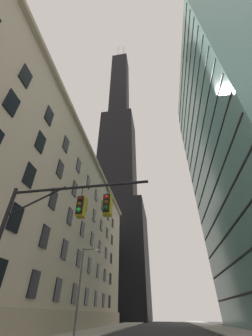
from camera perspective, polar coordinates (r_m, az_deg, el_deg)
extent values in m
cube|color=#BCAF93|center=(37.07, -22.68, -13.96)|extent=(14.62, 58.33, 27.65)
cube|color=tan|center=(40.45, -9.14, 3.44)|extent=(0.70, 58.33, 0.60)
cube|color=tan|center=(31.66, -14.72, -35.93)|extent=(0.50, 58.33, 2.20)
cube|color=black|center=(22.64, -24.20, -27.29)|extent=(0.14, 1.40, 2.20)
cube|color=black|center=(27.04, -18.41, -29.37)|extent=(0.14, 1.40, 2.20)
cube|color=black|center=(31.62, -14.13, -30.69)|extent=(0.14, 1.40, 2.20)
cube|color=black|center=(36.31, -10.87, -31.59)|extent=(0.14, 1.40, 2.20)
cube|color=black|center=(41.07, -8.31, -32.22)|extent=(0.14, 1.40, 2.20)
cube|color=black|center=(45.88, -6.27, -32.68)|extent=(0.14, 1.40, 2.20)
cube|color=black|center=(50.73, -4.60, -33.03)|extent=(0.14, 1.40, 2.20)
cube|color=black|center=(19.51, -28.33, -12.10)|extent=(0.14, 1.40, 2.20)
cube|color=black|center=(23.44, -21.63, -17.30)|extent=(0.14, 1.40, 2.20)
cube|color=black|center=(27.71, -16.70, -20.82)|extent=(0.14, 1.40, 2.20)
cube|color=black|center=(32.19, -12.97, -23.29)|extent=(0.14, 1.40, 2.20)
cube|color=black|center=(36.81, -10.07, -25.09)|extent=(0.14, 1.40, 2.20)
cube|color=black|center=(41.51, -7.77, -26.44)|extent=(0.14, 1.40, 2.20)
cube|color=black|center=(46.28, -5.90, -27.49)|extent=(0.14, 1.40, 2.20)
cube|color=black|center=(51.09, -4.35, -28.32)|extent=(0.14, 1.40, 2.20)
cube|color=black|center=(21.28, -25.20, -1.83)|extent=(0.14, 1.40, 2.20)
cube|color=black|center=(24.92, -19.53, -8.21)|extent=(0.14, 1.40, 2.20)
cube|color=black|center=(28.98, -15.27, -12.83)|extent=(0.14, 1.40, 2.20)
cube|color=black|center=(33.29, -11.98, -16.25)|extent=(0.14, 1.40, 2.20)
cube|color=black|center=(37.77, -9.39, -18.83)|extent=(0.14, 1.40, 2.20)
cube|color=black|center=(42.37, -7.29, -20.84)|extent=(0.14, 1.40, 2.20)
cube|color=black|center=(47.05, -5.57, -22.43)|extent=(0.14, 1.40, 2.20)
cube|color=black|center=(51.79, -4.13, -23.72)|extent=(0.14, 1.40, 2.20)
cube|color=black|center=(21.01, -29.14, 15.49)|extent=(0.14, 1.40, 2.20)
cube|color=black|center=(23.66, -22.66, 6.63)|extent=(0.14, 1.40, 2.20)
cube|color=black|center=(26.99, -17.79, -0.31)|extent=(0.14, 1.40, 2.20)
cube|color=black|center=(30.77, -14.06, -5.64)|extent=(0.14, 1.40, 2.20)
cube|color=black|center=(34.87, -11.14, -9.75)|extent=(0.14, 1.40, 2.20)
cube|color=black|center=(39.17, -8.79, -12.96)|extent=(0.14, 1.40, 2.20)
cube|color=black|center=(43.62, -6.87, -15.51)|extent=(0.14, 1.40, 2.20)
cube|color=black|center=(48.18, -5.27, -17.57)|extent=(0.14, 1.40, 2.20)
cube|color=black|center=(52.82, -3.92, -19.26)|extent=(0.14, 1.40, 2.20)
cube|color=black|center=(24.17, -26.09, 21.92)|extent=(0.14, 1.40, 2.20)
cube|color=black|center=(26.51, -20.56, 13.40)|extent=(0.14, 1.40, 2.20)
cube|color=black|center=(29.51, -16.33, 6.35)|extent=(0.14, 1.40, 2.20)
cube|color=black|center=(33.01, -13.03, 0.67)|extent=(0.14, 1.40, 2.20)
cube|color=black|center=(36.85, -10.40, -3.88)|extent=(0.14, 1.40, 2.20)
cube|color=black|center=(40.95, -8.26, -7.54)|extent=(0.14, 1.40, 2.20)
cube|color=black|center=(45.23, -6.49, -10.51)|extent=(0.14, 1.40, 2.20)
cube|color=black|center=(49.64, -5.00, -12.96)|extent=(0.14, 1.40, 2.20)
cube|color=black|center=(54.15, -3.74, -14.99)|extent=(0.14, 1.40, 2.20)
cube|color=black|center=(86.23, -3.15, -23.64)|extent=(24.93, 24.93, 39.33)
cube|color=black|center=(107.23, -2.32, 2.47)|extent=(17.45, 17.45, 57.20)
cube|color=black|center=(155.44, -1.72, 21.47)|extent=(11.22, 11.22, 71.51)
cylinder|color=silver|center=(198.40, -2.16, 29.04)|extent=(1.20, 1.20, 26.04)
cylinder|color=silver|center=(197.99, -0.70, 29.24)|extent=(1.20, 1.20, 26.04)
cube|color=slate|center=(48.41, 31.32, 5.97)|extent=(18.71, 35.53, 59.62)
cube|color=black|center=(35.73, 29.98, -28.07)|extent=(0.12, 34.53, 0.24)
cube|color=black|center=(36.20, 27.99, -22.01)|extent=(0.12, 34.53, 0.24)
cube|color=black|center=(37.11, 26.23, -16.14)|extent=(0.12, 34.53, 0.24)
cube|color=black|center=(38.41, 24.66, -10.60)|extent=(0.12, 34.53, 0.24)
cube|color=black|center=(40.07, 23.27, -5.47)|extent=(0.12, 34.53, 0.24)
cube|color=black|center=(42.04, 22.01, -0.78)|extent=(0.12, 34.53, 0.24)
cube|color=black|center=(44.29, 20.88, 3.47)|extent=(0.12, 34.53, 0.24)
cube|color=black|center=(46.77, 19.85, 7.28)|extent=(0.12, 34.53, 0.24)
cube|color=black|center=(49.46, 18.91, 10.69)|extent=(0.12, 34.53, 0.24)
cube|color=black|center=(52.31, 18.06, 13.74)|extent=(0.12, 34.53, 0.24)
cube|color=black|center=(55.30, 17.28, 16.46)|extent=(0.12, 34.53, 0.24)
cube|color=black|center=(58.42, 16.56, 18.90)|extent=(0.12, 34.53, 0.24)
cube|color=black|center=(61.63, 15.90, 21.08)|extent=(0.12, 34.53, 0.24)
cube|color=black|center=(64.94, 15.29, 23.04)|extent=(0.12, 34.53, 0.24)
cylinder|color=black|center=(10.97, -13.05, -5.27)|extent=(7.22, 0.14, 0.14)
cylinder|color=black|center=(11.66, -23.53, -8.37)|extent=(2.97, 0.10, 1.50)
cylinder|color=black|center=(10.74, -12.05, -6.56)|extent=(0.04, 0.04, 0.60)
cube|color=black|center=(10.40, -12.56, -10.17)|extent=(0.30, 0.30, 0.90)
cube|color=olive|center=(10.55, -12.25, -10.57)|extent=(0.40, 0.40, 1.04)
sphere|color=#450808|center=(10.39, -12.66, -8.40)|extent=(0.20, 0.20, 0.20)
sphere|color=#4B3A08|center=(10.27, -12.86, -9.78)|extent=(0.20, 0.20, 0.20)
sphere|color=green|center=(10.16, -13.07, -11.20)|extent=(0.20, 0.20, 0.20)
cylinder|color=black|center=(10.36, -5.13, -6.11)|extent=(0.04, 0.04, 0.60)
cube|color=black|center=(10.01, -5.36, -9.85)|extent=(0.30, 0.30, 0.90)
cube|color=olive|center=(10.16, -5.13, -10.26)|extent=(0.40, 0.40, 1.04)
sphere|color=red|center=(10.00, -5.49, -8.01)|extent=(0.20, 0.20, 0.20)
sphere|color=#4B3A08|center=(9.87, -5.58, -9.44)|extent=(0.20, 0.20, 0.20)
sphere|color=#083D10|center=(9.75, -5.67, -10.92)|extent=(0.20, 0.20, 0.20)
cylinder|color=#47474C|center=(23.85, -12.88, -29.70)|extent=(0.18, 0.18, 7.52)
cylinder|color=#47474C|center=(24.20, -9.91, -21.36)|extent=(1.49, 0.10, 0.10)
ellipsoid|color=#EFE5C6|center=(23.95, -8.12, -21.62)|extent=(0.56, 0.32, 0.24)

